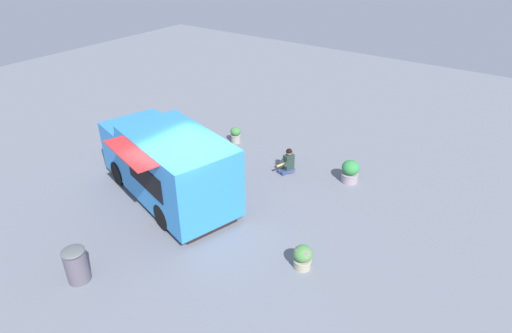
{
  "coord_description": "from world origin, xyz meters",
  "views": [
    {
      "loc": [
        7.17,
        7.31,
        7.46
      ],
      "look_at": [
        -2.03,
        0.79,
        1.03
      ],
      "focal_mm": 29.72,
      "sensor_mm": 36.0,
      "label": 1
    }
  ],
  "objects_px": {
    "person_customer": "(288,163)",
    "planter_flowering_side": "(236,135)",
    "food_truck": "(168,166)",
    "planter_flowering_near": "(303,257)",
    "planter_flowering_far": "(350,171)",
    "trash_bin": "(76,265)"
  },
  "relations": [
    {
      "from": "planter_flowering_side",
      "to": "trash_bin",
      "type": "relative_size",
      "value": 0.69
    },
    {
      "from": "planter_flowering_far",
      "to": "person_customer",
      "type": "bearing_deg",
      "value": -72.59
    },
    {
      "from": "planter_flowering_side",
      "to": "trash_bin",
      "type": "distance_m",
      "value": 8.22
    },
    {
      "from": "person_customer",
      "to": "planter_flowering_near",
      "type": "bearing_deg",
      "value": 35.98
    },
    {
      "from": "trash_bin",
      "to": "planter_flowering_side",
      "type": "bearing_deg",
      "value": -169.59
    },
    {
      "from": "planter_flowering_near",
      "to": "planter_flowering_far",
      "type": "relative_size",
      "value": 0.83
    },
    {
      "from": "planter_flowering_far",
      "to": "planter_flowering_side",
      "type": "xyz_separation_m",
      "value": [
        -0.13,
        -4.9,
        -0.05
      ]
    },
    {
      "from": "planter_flowering_near",
      "to": "planter_flowering_side",
      "type": "distance_m",
      "value": 7.3
    },
    {
      "from": "person_customer",
      "to": "trash_bin",
      "type": "xyz_separation_m",
      "value": [
        7.32,
        -1.39,
        0.12
      ]
    },
    {
      "from": "trash_bin",
      "to": "planter_flowering_near",
      "type": "bearing_deg",
      "value": 129.79
    },
    {
      "from": "planter_flowering_near",
      "to": "planter_flowering_far",
      "type": "height_order",
      "value": "planter_flowering_far"
    },
    {
      "from": "food_truck",
      "to": "planter_flowering_near",
      "type": "xyz_separation_m",
      "value": [
        0.4,
        4.99,
        -0.77
      ]
    },
    {
      "from": "planter_flowering_side",
      "to": "trash_bin",
      "type": "bearing_deg",
      "value": 10.41
    },
    {
      "from": "planter_flowering_far",
      "to": "trash_bin",
      "type": "height_order",
      "value": "trash_bin"
    },
    {
      "from": "trash_bin",
      "to": "person_customer",
      "type": "bearing_deg",
      "value": 169.28
    },
    {
      "from": "food_truck",
      "to": "planter_flowering_side",
      "type": "height_order",
      "value": "food_truck"
    },
    {
      "from": "food_truck",
      "to": "planter_flowering_side",
      "type": "bearing_deg",
      "value": -170.91
    },
    {
      "from": "planter_flowering_far",
      "to": "trash_bin",
      "type": "relative_size",
      "value": 0.83
    },
    {
      "from": "food_truck",
      "to": "planter_flowering_near",
      "type": "distance_m",
      "value": 5.06
    },
    {
      "from": "person_customer",
      "to": "planter_flowering_side",
      "type": "distance_m",
      "value": 2.97
    },
    {
      "from": "planter_flowering_side",
      "to": "planter_flowering_near",
      "type": "bearing_deg",
      "value": 50.84
    },
    {
      "from": "person_customer",
      "to": "planter_flowering_side",
      "type": "bearing_deg",
      "value": -104.97
    }
  ]
}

